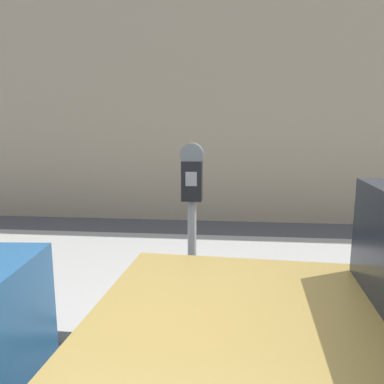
# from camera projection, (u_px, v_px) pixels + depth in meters

# --- Properties ---
(sidewalk) EXTENTS (24.00, 2.80, 0.11)m
(sidewalk) POSITION_uv_depth(u_px,v_px,m) (198.00, 275.00, 4.32)
(sidewalk) COLOR #9E9B96
(sidewalk) RESTS_ON ground_plane
(building_facade) EXTENTS (24.00, 0.30, 5.56)m
(building_facade) POSITION_uv_depth(u_px,v_px,m) (211.00, 66.00, 6.62)
(building_facade) COLOR tan
(building_facade) RESTS_ON ground_plane
(parking_meter) EXTENTS (0.20, 0.15, 1.50)m
(parking_meter) POSITION_uv_depth(u_px,v_px,m) (192.00, 200.00, 3.26)
(parking_meter) COLOR gray
(parking_meter) RESTS_ON sidewalk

